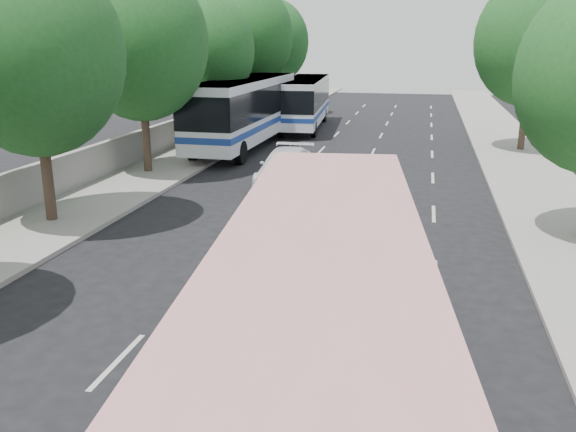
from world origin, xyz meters
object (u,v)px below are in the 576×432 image
(tour_coach_front, at_px, (244,107))
(tour_coach_rear, at_px, (305,99))
(white_pickup, at_px, (286,167))
(pink_bus, at_px, (323,308))
(pink_taxi, at_px, (311,252))

(tour_coach_front, bearing_deg, tour_coach_rear, 79.27)
(white_pickup, bearing_deg, tour_coach_front, 115.15)
(tour_coach_rear, bearing_deg, white_pickup, -85.94)
(tour_coach_front, bearing_deg, pink_bus, -69.87)
(pink_bus, xyz_separation_m, pink_taxi, (-1.35, 6.37, -1.45))
(white_pickup, relative_size, tour_coach_front, 0.39)
(pink_bus, bearing_deg, tour_coach_front, 102.44)
(pink_bus, distance_m, white_pickup, 17.35)
(pink_bus, height_order, white_pickup, pink_bus)
(pink_taxi, bearing_deg, white_pickup, 98.42)
(tour_coach_front, bearing_deg, white_pickup, -61.50)
(pink_taxi, bearing_deg, tour_coach_front, 103.66)
(tour_coach_front, relative_size, tour_coach_rear, 1.13)
(tour_coach_rear, bearing_deg, pink_bus, -82.83)
(pink_taxi, distance_m, tour_coach_rear, 27.85)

